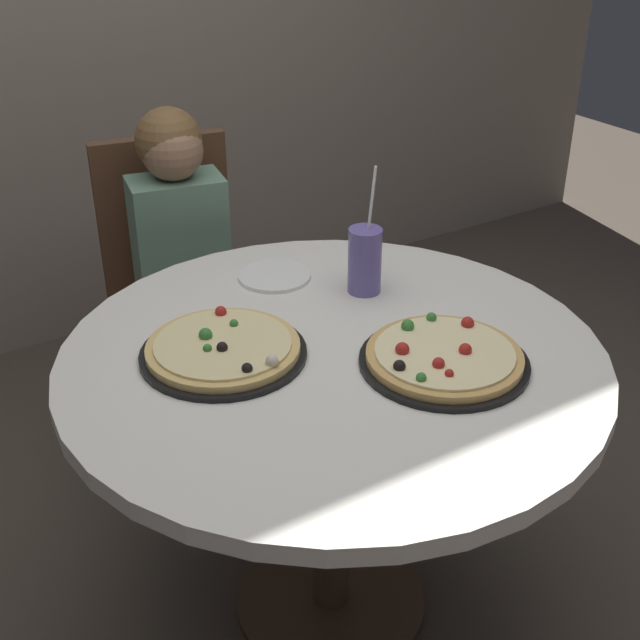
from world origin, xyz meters
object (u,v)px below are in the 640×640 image
object	(u,v)px
pizza_cheese	(223,349)
diner_child	(192,319)
pizza_veggie	(444,358)
dining_table	(332,391)
soda_cup	(365,260)
chair_wooden	(176,279)
plate_small	(274,276)

from	to	relation	value
pizza_cheese	diner_child	bearing A→B (deg)	73.09
pizza_cheese	pizza_veggie	bearing A→B (deg)	-36.24
dining_table	pizza_cheese	world-z (taller)	pizza_cheese
dining_table	soda_cup	xyz separation A→B (m)	(0.21, 0.19, 0.18)
chair_wooden	pizza_cheese	xyz separation A→B (m)	(-0.22, -0.81, 0.24)
diner_child	pizza_cheese	world-z (taller)	diner_child
dining_table	chair_wooden	bearing A→B (deg)	88.95
chair_wooden	pizza_veggie	xyz separation A→B (m)	(0.15, -1.08, 0.24)
dining_table	pizza_veggie	world-z (taller)	pizza_veggie
chair_wooden	soda_cup	distance (m)	0.80
dining_table	plate_small	size ratio (longest dim) A/B	6.46
dining_table	soda_cup	world-z (taller)	soda_cup
dining_table	pizza_veggie	distance (m)	0.26
pizza_veggie	plate_small	xyz separation A→B (m)	(-0.10, 0.54, -0.01)
pizza_cheese	dining_table	bearing A→B (deg)	-26.37
chair_wooden	diner_child	size ratio (longest dim) A/B	0.88
pizza_cheese	plate_small	size ratio (longest dim) A/B	1.95
dining_table	soda_cup	distance (m)	0.34
dining_table	diner_child	xyz separation A→B (m)	(-0.01, 0.73, -0.16)
chair_wooden	plate_small	xyz separation A→B (m)	(0.05, -0.54, 0.22)
pizza_veggie	plate_small	distance (m)	0.54
chair_wooden	pizza_veggie	distance (m)	1.12
diner_child	pizza_cheese	xyz separation A→B (m)	(-0.19, -0.63, 0.28)
dining_table	plate_small	bearing A→B (deg)	79.89
chair_wooden	soda_cup	size ratio (longest dim) A/B	3.09
pizza_veggie	soda_cup	size ratio (longest dim) A/B	1.14
diner_child	soda_cup	world-z (taller)	diner_child
diner_child	plate_small	size ratio (longest dim) A/B	6.01
dining_table	diner_child	distance (m)	0.75
pizza_cheese	soda_cup	size ratio (longest dim) A/B	1.14
soda_cup	plate_small	world-z (taller)	soda_cup
chair_wooden	plate_small	bearing A→B (deg)	-84.87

